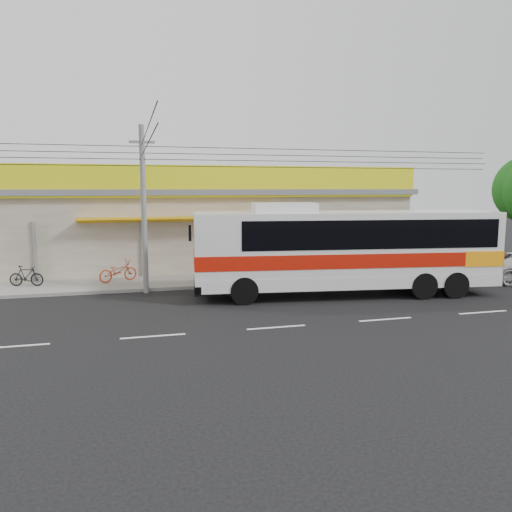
{
  "coord_description": "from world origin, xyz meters",
  "views": [
    {
      "loc": [
        -4.65,
        -17.83,
        4.6
      ],
      "look_at": [
        0.47,
        2.0,
        1.77
      ],
      "focal_mm": 35.0,
      "sensor_mm": 36.0,
      "label": 1
    }
  ],
  "objects_px": {
    "coach_bus": "(350,246)",
    "utility_pole": "(142,155)",
    "motorbike_red": "(118,271)",
    "motorbike_dark": "(26,276)"
  },
  "relations": [
    {
      "from": "motorbike_dark",
      "to": "motorbike_red",
      "type": "bearing_deg",
      "value": -73.39
    },
    {
      "from": "coach_bus",
      "to": "utility_pole",
      "type": "relative_size",
      "value": 0.38
    },
    {
      "from": "utility_pole",
      "to": "coach_bus",
      "type": "bearing_deg",
      "value": -17.46
    },
    {
      "from": "coach_bus",
      "to": "motorbike_dark",
      "type": "distance_m",
      "value": 14.56
    },
    {
      "from": "coach_bus",
      "to": "motorbike_red",
      "type": "bearing_deg",
      "value": 160.26
    },
    {
      "from": "motorbike_dark",
      "to": "utility_pole",
      "type": "bearing_deg",
      "value": -96.72
    },
    {
      "from": "utility_pole",
      "to": "motorbike_red",
      "type": "bearing_deg",
      "value": 119.08
    },
    {
      "from": "motorbike_red",
      "to": "coach_bus",
      "type": "bearing_deg",
      "value": -141.76
    },
    {
      "from": "motorbike_red",
      "to": "motorbike_dark",
      "type": "bearing_deg",
      "value": 66.65
    },
    {
      "from": "coach_bus",
      "to": "motorbike_dark",
      "type": "height_order",
      "value": "coach_bus"
    }
  ]
}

